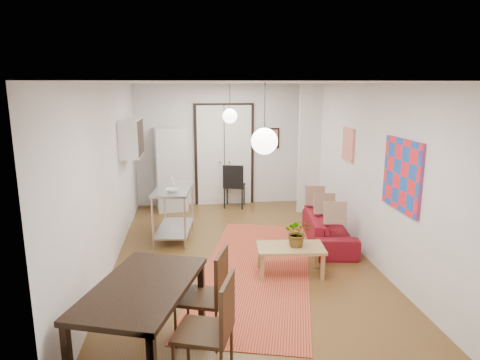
{
  "coord_description": "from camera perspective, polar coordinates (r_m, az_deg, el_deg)",
  "views": [
    {
      "loc": [
        -0.85,
        -6.72,
        2.87
      ],
      "look_at": [
        0.02,
        0.49,
        1.25
      ],
      "focal_mm": 32.0,
      "sensor_mm": 36.0,
      "label": 1
    }
  ],
  "objects": [
    {
      "name": "floor",
      "position": [
        7.36,
        0.27,
        -10.4
      ],
      "size": [
        7.0,
        7.0,
        0.0
      ],
      "primitive_type": "plane",
      "color": "brown",
      "rests_on": "ground"
    },
    {
      "name": "ceiling",
      "position": [
        6.77,
        0.3,
        12.82
      ],
      "size": [
        4.2,
        7.0,
        0.02
      ],
      "primitive_type": "cube",
      "color": "silver",
      "rests_on": "wall_back"
    },
    {
      "name": "wall_back",
      "position": [
        10.35,
        -2.14,
        4.68
      ],
      "size": [
        4.2,
        0.02,
        2.9
      ],
      "primitive_type": "cube",
      "color": "white",
      "rests_on": "floor"
    },
    {
      "name": "wall_front",
      "position": [
        3.62,
        7.35,
        -10.63
      ],
      "size": [
        4.2,
        0.02,
        2.9
      ],
      "primitive_type": "cube",
      "color": "white",
      "rests_on": "floor"
    },
    {
      "name": "wall_left",
      "position": [
        6.98,
        -17.08,
        0.27
      ],
      "size": [
        0.02,
        7.0,
        2.9
      ],
      "primitive_type": "cube",
      "color": "white",
      "rests_on": "floor"
    },
    {
      "name": "wall_right",
      "position": [
        7.47,
        16.48,
        1.09
      ],
      "size": [
        0.02,
        7.0,
        2.9
      ],
      "primitive_type": "cube",
      "color": "white",
      "rests_on": "floor"
    },
    {
      "name": "double_doors",
      "position": [
        10.35,
        -2.11,
        3.27
      ],
      "size": [
        1.44,
        0.06,
        2.5
      ],
      "primitive_type": "cube",
      "color": "white",
      "rests_on": "wall_back"
    },
    {
      "name": "stub_partition",
      "position": [
        9.76,
        9.25,
        4.04
      ],
      "size": [
        0.5,
        0.1,
        2.9
      ],
      "primitive_type": "cube",
      "color": "white",
      "rests_on": "floor"
    },
    {
      "name": "wall_cabinet",
      "position": [
        8.35,
        -14.3,
        5.51
      ],
      "size": [
        0.35,
        1.0,
        0.7
      ],
      "primitive_type": "cube",
      "color": "white",
      "rests_on": "wall_left"
    },
    {
      "name": "painting_popart",
      "position": [
        6.32,
        20.8,
        0.61
      ],
      "size": [
        0.05,
        1.0,
        1.0
      ],
      "primitive_type": "cube",
      "color": "red",
      "rests_on": "wall_right"
    },
    {
      "name": "painting_abstract",
      "position": [
        8.14,
        14.26,
        4.63
      ],
      "size": [
        0.05,
        0.5,
        0.6
      ],
      "primitive_type": "cube",
      "color": "beige",
      "rests_on": "wall_right"
    },
    {
      "name": "poster_back",
      "position": [
        10.46,
        4.18,
        5.56
      ],
      "size": [
        0.4,
        0.03,
        0.5
      ],
      "primitive_type": "cube",
      "color": "red",
      "rests_on": "wall_back"
    },
    {
      "name": "print_left",
      "position": [
        8.85,
        -14.88,
        6.18
      ],
      "size": [
        0.03,
        0.44,
        0.54
      ],
      "primitive_type": "cube",
      "color": "olive",
      "rests_on": "wall_left"
    },
    {
      "name": "pendant_back",
      "position": [
        8.78,
        -1.36,
        8.52
      ],
      "size": [
        0.3,
        0.3,
        0.8
      ],
      "color": "silver",
      "rests_on": "ceiling"
    },
    {
      "name": "pendant_front",
      "position": [
        4.84,
        3.27,
        5.2
      ],
      "size": [
        0.3,
        0.3,
        0.8
      ],
      "color": "silver",
      "rests_on": "ceiling"
    },
    {
      "name": "kilim_rug",
      "position": [
        6.95,
        2.21,
        -11.79
      ],
      "size": [
        2.69,
        4.64,
        0.01
      ],
      "primitive_type": "cube",
      "rotation": [
        0.0,
        0.0,
        -0.26
      ],
      "color": "#C15130",
      "rests_on": "floor"
    },
    {
      "name": "sofa",
      "position": [
        8.1,
        11.71,
        -6.4
      ],
      "size": [
        1.95,
        0.98,
        0.55
      ],
      "primitive_type": "imported",
      "rotation": [
        0.0,
        0.0,
        1.43
      ],
      "color": "maroon",
      "rests_on": "floor"
    },
    {
      "name": "coffee_table",
      "position": [
        6.69,
        6.76,
        -9.27
      ],
      "size": [
        1.07,
        0.66,
        0.45
      ],
      "rotation": [
        0.0,
        0.0,
        -0.09
      ],
      "color": "tan",
      "rests_on": "floor"
    },
    {
      "name": "potted_plant",
      "position": [
        6.61,
        7.67,
        -6.94
      ],
      "size": [
        0.43,
        0.38,
        0.44
      ],
      "primitive_type": "imported",
      "rotation": [
        0.0,
        0.0,
        -0.09
      ],
      "color": "#285A2A",
      "rests_on": "coffee_table"
    },
    {
      "name": "kitchen_counter",
      "position": [
        8.18,
        -8.83,
        -3.32
      ],
      "size": [
        0.8,
        1.36,
        0.99
      ],
      "rotation": [
        0.0,
        0.0,
        -0.12
      ],
      "color": "silver",
      "rests_on": "floor"
    },
    {
      "name": "bowl",
      "position": [
        7.8,
        -8.99,
        -1.34
      ],
      "size": [
        0.26,
        0.26,
        0.06
      ],
      "primitive_type": "imported",
      "rotation": [
        0.0,
        0.0,
        -0.12
      ],
      "color": "beige",
      "rests_on": "kitchen_counter"
    },
    {
      "name": "soap_bottle",
      "position": [
        8.32,
        -9.22,
        0.05
      ],
      "size": [
        0.1,
        0.11,
        0.21
      ],
      "primitive_type": "imported",
      "rotation": [
        0.0,
        0.0,
        -0.12
      ],
      "color": "#4FA0AC",
      "rests_on": "kitchen_counter"
    },
    {
      "name": "fridge",
      "position": [
        10.06,
        -9.19,
        1.46
      ],
      "size": [
        0.77,
        0.77,
        1.92
      ],
      "primitive_type": "cube",
      "rotation": [
        0.0,
        0.0,
        0.14
      ],
      "color": "silver",
      "rests_on": "floor"
    },
    {
      "name": "dining_table",
      "position": [
        4.62,
        -12.86,
        -14.55
      ],
      "size": [
        1.37,
        1.8,
        0.89
      ],
      "rotation": [
        0.0,
        0.0,
        -0.32
      ],
      "color": "black",
      "rests_on": "floor"
    },
    {
      "name": "dining_chair_near",
      "position": [
        5.08,
        -5.3,
        -13.57
      ],
      "size": [
        0.66,
        0.81,
        1.09
      ],
      "rotation": [
        0.0,
        0.0,
        -1.89
      ],
      "color": "#3D2513",
      "rests_on": "floor"
    },
    {
      "name": "dining_chair_far",
      "position": [
        4.46,
        -5.02,
        -17.52
      ],
      "size": [
        0.66,
        0.81,
        1.09
      ],
      "rotation": [
        0.0,
        0.0,
        -1.89
      ],
      "color": "#3D2513",
      "rests_on": "floor"
    },
    {
      "name": "black_side_chair",
      "position": [
        10.28,
        -0.82,
        -0.08
      ],
      "size": [
        0.58,
        0.59,
        1.05
      ],
      "rotation": [
        0.0,
        0.0,
        2.9
      ],
      "color": "black",
      "rests_on": "floor"
    }
  ]
}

